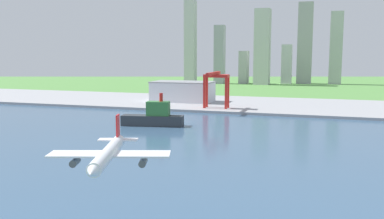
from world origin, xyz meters
TOP-DOWN VIEW (x-y plane):
  - ground_plane at (0.00, 300.00)m, footprint 2400.00×2400.00m
  - water_bay at (0.00, 240.00)m, footprint 840.00×360.00m
  - industrial_pier at (0.00, 490.00)m, footprint 840.00×140.00m
  - airplane_landing at (16.69, 152.14)m, footprint 35.00×39.05m
  - container_barge at (-50.29, 342.52)m, footprint 48.16×18.72m
  - port_crane_red at (-27.55, 439.34)m, footprint 23.69×43.20m
  - warehouse_main at (-76.73, 484.92)m, footprint 66.12×36.49m
  - distant_skyline at (-36.30, 817.39)m, footprint 275.37×69.97m

SIDE VIEW (x-z plane):
  - ground_plane at x=0.00m, z-range 0.00..0.00m
  - water_bay at x=0.00m, z-range 0.00..0.15m
  - industrial_pier at x=0.00m, z-range 0.00..2.50m
  - container_barge at x=-50.29m, z-range -5.56..19.42m
  - warehouse_main at x=-76.73m, z-range 2.52..24.41m
  - airplane_landing at x=16.69m, z-range 20.76..33.12m
  - port_crane_red at x=-27.55m, z-range 10.39..45.37m
  - distant_skyline at x=-36.30m, z-range -12.28..138.21m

